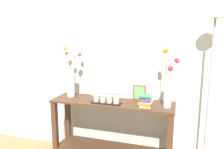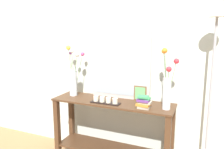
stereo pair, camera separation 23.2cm
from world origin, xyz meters
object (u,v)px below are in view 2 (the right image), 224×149
(tall_vase_left, at_px, (74,76))
(book_stack, at_px, (144,102))
(vase_right, at_px, (167,86))
(floor_lamp, at_px, (213,69))
(console_table, at_px, (112,127))
(picture_frame_small, at_px, (140,93))
(candle_tray, at_px, (105,101))
(mirror_leaning, at_px, (120,59))

(tall_vase_left, distance_m, book_stack, 0.92)
(vase_right, relative_size, floor_lamp, 0.34)
(console_table, bearing_deg, tall_vase_left, 175.08)
(console_table, bearing_deg, picture_frame_small, 27.27)
(candle_tray, bearing_deg, tall_vase_left, 163.63)
(console_table, height_order, mirror_leaning, mirror_leaning)
(mirror_leaning, xyz_separation_m, vase_right, (0.55, -0.19, -0.23))
(console_table, height_order, vase_right, vase_right)
(tall_vase_left, bearing_deg, vase_right, -3.89)
(candle_tray, bearing_deg, console_table, 69.53)
(console_table, bearing_deg, vase_right, -2.98)
(picture_frame_small, xyz_separation_m, book_stack, (0.10, -0.24, -0.02))
(book_stack, distance_m, floor_lamp, 0.70)
(picture_frame_small, bearing_deg, mirror_leaning, 176.37)
(mirror_leaning, bearing_deg, book_stack, -36.40)
(console_table, bearing_deg, mirror_leaning, 77.34)
(mirror_leaning, distance_m, vase_right, 0.63)
(vase_right, height_order, floor_lamp, floor_lamp)
(console_table, relative_size, mirror_leaning, 1.48)
(mirror_leaning, relative_size, picture_frame_small, 5.53)
(tall_vase_left, distance_m, vase_right, 1.10)
(candle_tray, distance_m, picture_frame_small, 0.40)
(console_table, xyz_separation_m, floor_lamp, (0.97, 0.05, 0.71))
(picture_frame_small, bearing_deg, floor_lamp, -7.85)
(picture_frame_small, distance_m, book_stack, 0.26)
(vase_right, bearing_deg, floor_lamp, 11.23)
(mirror_leaning, bearing_deg, console_table, -102.66)
(console_table, xyz_separation_m, candle_tray, (-0.04, -0.10, 0.33))
(tall_vase_left, height_order, candle_tray, tall_vase_left)
(mirror_leaning, distance_m, book_stack, 0.58)
(tall_vase_left, distance_m, floor_lamp, 1.50)
(mirror_leaning, relative_size, candle_tray, 2.85)
(console_table, height_order, book_stack, book_stack)
(console_table, height_order, picture_frame_small, picture_frame_small)
(console_table, bearing_deg, floor_lamp, 2.70)
(vase_right, bearing_deg, candle_tray, -174.00)
(console_table, distance_m, book_stack, 0.53)
(mirror_leaning, bearing_deg, floor_lamp, -6.78)
(tall_vase_left, bearing_deg, picture_frame_small, 7.07)
(console_table, distance_m, picture_frame_small, 0.49)
(tall_vase_left, xyz_separation_m, book_stack, (0.89, -0.14, -0.17))
(mirror_leaning, height_order, floor_lamp, floor_lamp)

